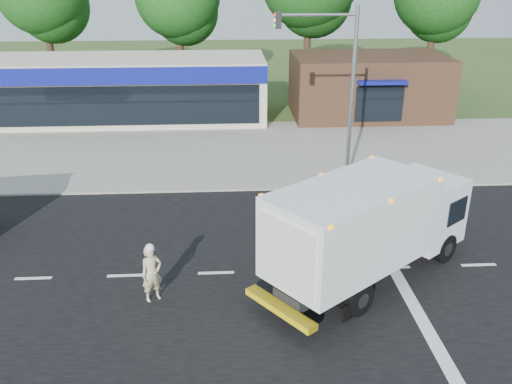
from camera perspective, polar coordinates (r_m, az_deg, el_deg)
ground at (r=18.53m, az=5.19°, el=-8.23°), size 120.00×120.00×0.00m
road_asphalt at (r=18.52m, az=5.19°, el=-8.22°), size 60.00×14.00×0.02m
sidewalk at (r=25.81m, az=2.64°, el=1.32°), size 60.00×2.40×0.12m
parking_apron at (r=31.27m, az=1.57°, el=5.15°), size 60.00×9.00×0.02m
lane_markings at (r=17.64m, az=10.23°, el=-10.23°), size 55.20×7.00×0.01m
ems_box_truck at (r=17.36m, az=11.82°, el=-3.23°), size 7.86×6.83×3.55m
emergency_worker at (r=16.82m, az=-10.91°, el=-8.35°), size 0.79×0.71×1.93m
retail_strip_mall at (r=36.95m, az=-13.49°, el=10.53°), size 18.00×6.20×4.00m
brown_storefront at (r=37.67m, az=11.70°, el=10.90°), size 10.00×6.70×4.00m
traffic_signal_pole at (r=24.22m, az=8.66°, el=11.65°), size 3.51×0.25×8.00m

